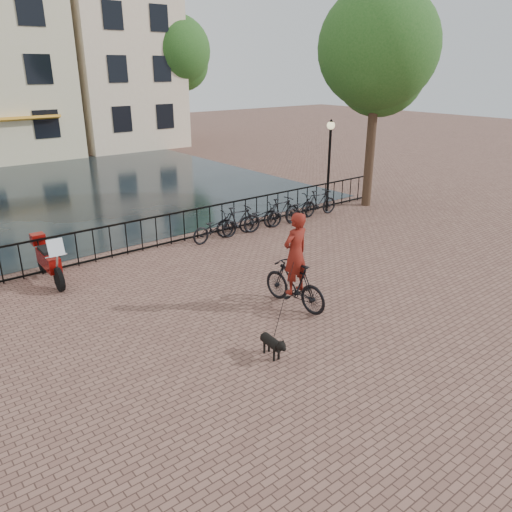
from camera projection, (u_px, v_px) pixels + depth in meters
ground at (350, 355)px, 9.86m from camera, size 100.00×100.00×0.00m
canal_water at (59, 193)px, 22.52m from camera, size 20.00×20.00×0.00m
railing at (156, 232)px, 15.54m from camera, size 20.00×0.05×1.02m
canal_house_right at (109, 46)px, 34.39m from camera, size 7.00×9.00×13.30m
tree_near_right at (378, 48)px, 18.43m from camera, size 4.48×4.48×8.24m
tree_far_right at (176, 51)px, 34.34m from camera, size 4.76×4.76×8.76m
lamp_post at (330, 151)px, 18.76m from camera, size 0.30×0.30×3.45m
cyclist at (295, 266)px, 11.50m from camera, size 0.89×2.01×2.70m
dog at (272, 345)px, 9.73m from camera, size 0.31×0.76×0.50m
motorcycle at (48, 256)px, 13.00m from camera, size 0.53×2.03×1.44m
parked_bike_0 at (215, 228)px, 16.16m from camera, size 1.73×0.64×0.90m
parked_bike_1 at (239, 221)px, 16.70m from camera, size 1.71×0.70×1.00m
parked_bike_2 at (261, 217)px, 17.27m from camera, size 1.77×0.79×0.90m
parked_bike_3 at (281, 211)px, 17.80m from camera, size 1.67×0.51×1.00m
parked_bike_4 at (301, 208)px, 18.37m from camera, size 1.79×0.88×0.90m
parked_bike_5 at (319, 203)px, 18.91m from camera, size 1.70×0.61×1.00m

